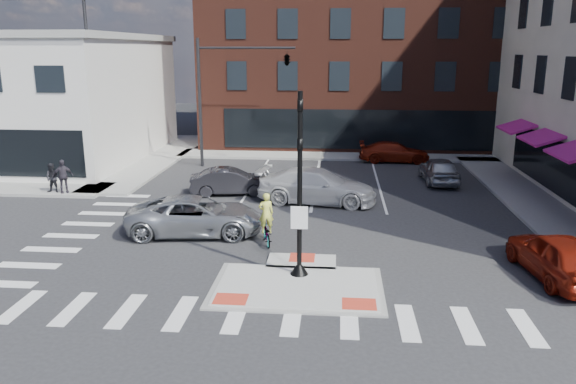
# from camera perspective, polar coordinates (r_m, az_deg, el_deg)

# --- Properties ---
(ground) EXTENTS (120.00, 120.00, 0.00)m
(ground) POSITION_cam_1_polar(r_m,az_deg,el_deg) (18.43, 1.06, -9.14)
(ground) COLOR #28282B
(ground) RESTS_ON ground
(refuge_island) EXTENTS (5.40, 4.65, 0.13)m
(refuge_island) POSITION_cam_1_polar(r_m,az_deg,el_deg) (18.18, 1.00, -9.32)
(refuge_island) COLOR gray
(refuge_island) RESTS_ON ground
(sidewalk_nw) EXTENTS (23.50, 20.50, 0.15)m
(sidewalk_nw) POSITION_cam_1_polar(r_m,az_deg,el_deg) (37.52, -23.59, 1.96)
(sidewalk_nw) COLOR gray
(sidewalk_nw) RESTS_ON ground
(sidewalk_e) EXTENTS (3.00, 24.00, 0.15)m
(sidewalk_e) POSITION_cam_1_polar(r_m,az_deg,el_deg) (29.46, 24.00, -1.21)
(sidewalk_e) COLOR gray
(sidewalk_e) RESTS_ON ground
(sidewalk_n) EXTENTS (26.00, 3.00, 0.15)m
(sidewalk_n) POSITION_cam_1_polar(r_m,az_deg,el_deg) (39.58, 7.67, 3.63)
(sidewalk_n) COLOR gray
(sidewalk_n) RESTS_ON ground
(building_n) EXTENTS (24.40, 18.40, 15.50)m
(building_n) POSITION_cam_1_polar(r_m,az_deg,el_deg) (48.90, 7.48, 14.76)
(building_n) COLOR #492017
(building_n) RESTS_ON ground
(building_far_left) EXTENTS (10.00, 12.00, 10.00)m
(building_far_left) POSITION_cam_1_polar(r_m,az_deg,el_deg) (69.10, 0.81, 12.40)
(building_far_left) COLOR slate
(building_far_left) RESTS_ON ground
(building_far_right) EXTENTS (12.00, 12.00, 12.00)m
(building_far_right) POSITION_cam_1_polar(r_m,az_deg,el_deg) (71.31, 11.69, 12.98)
(building_far_right) COLOR brown
(building_far_right) RESTS_ON ground
(signal_pole) EXTENTS (0.60, 0.60, 5.98)m
(signal_pole) POSITION_cam_1_polar(r_m,az_deg,el_deg) (18.01, 1.18, -1.74)
(signal_pole) COLOR black
(signal_pole) RESTS_ON refuge_island
(mast_arm_signal) EXTENTS (6.10, 2.24, 8.00)m
(mast_arm_signal) POSITION_cam_1_polar(r_m,az_deg,el_deg) (35.19, -2.55, 12.48)
(mast_arm_signal) COLOR black
(mast_arm_signal) RESTS_ON ground
(silver_suv) EXTENTS (5.77, 3.14, 1.54)m
(silver_suv) POSITION_cam_1_polar(r_m,az_deg,el_deg) (23.10, -9.33, -2.39)
(silver_suv) COLOR #A9ACB0
(silver_suv) RESTS_ON ground
(red_sedan) EXTENTS (2.45, 4.80, 1.57)m
(red_sedan) POSITION_cam_1_polar(r_m,az_deg,el_deg) (20.44, 25.76, -5.87)
(red_sedan) COLOR maroon
(red_sedan) RESTS_ON ground
(white_pickup) EXTENTS (6.05, 3.11, 1.68)m
(white_pickup) POSITION_cam_1_polar(r_m,az_deg,el_deg) (27.43, 2.96, 0.60)
(white_pickup) COLOR silver
(white_pickup) RESTS_ON ground
(bg_car_dark) EXTENTS (4.36, 2.18, 1.37)m
(bg_car_dark) POSITION_cam_1_polar(r_m,az_deg,el_deg) (29.17, -5.83, 1.07)
(bg_car_dark) COLOR #27262B
(bg_car_dark) RESTS_ON ground
(bg_car_silver) EXTENTS (1.90, 4.37, 1.47)m
(bg_car_silver) POSITION_cam_1_polar(r_m,az_deg,el_deg) (32.70, 15.10, 2.18)
(bg_car_silver) COLOR #A4A6AB
(bg_car_silver) RESTS_ON ground
(bg_car_red) EXTENTS (4.64, 1.91, 1.34)m
(bg_car_red) POSITION_cam_1_polar(r_m,az_deg,el_deg) (38.13, 10.74, 4.02)
(bg_car_red) COLOR maroon
(bg_car_red) RESTS_ON ground
(cyclist) EXTENTS (0.94, 1.67, 2.04)m
(cyclist) POSITION_cam_1_polar(r_m,az_deg,el_deg) (21.67, -2.23, -3.56)
(cyclist) COLOR #3F3F44
(cyclist) RESTS_ON ground
(pedestrian_a) EXTENTS (0.75, 0.58, 1.53)m
(pedestrian_a) POSITION_cam_1_polar(r_m,az_deg,el_deg) (31.21, -22.78, 1.32)
(pedestrian_a) COLOR black
(pedestrian_a) RESTS_ON sidewalk_nw
(pedestrian_b) EXTENTS (1.08, 0.90, 1.73)m
(pedestrian_b) POSITION_cam_1_polar(r_m,az_deg,el_deg) (30.94, -21.91, 1.49)
(pedestrian_b) COLOR #2E2932
(pedestrian_b) RESTS_ON sidewalk_nw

